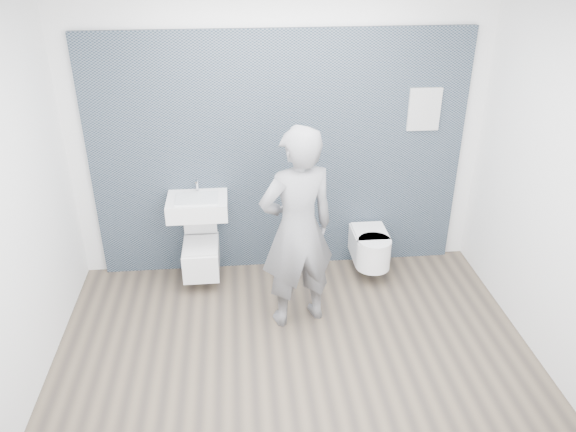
{
  "coord_description": "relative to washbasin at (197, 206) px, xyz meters",
  "views": [
    {
      "loc": [
        -0.41,
        -3.61,
        3.19
      ],
      "look_at": [
        0.0,
        0.6,
        1.0
      ],
      "focal_mm": 35.0,
      "sensor_mm": 36.0,
      "label": 1
    }
  ],
  "objects": [
    {
      "name": "ground",
      "position": [
        0.8,
        -1.23,
        -0.83
      ],
      "size": [
        4.0,
        4.0,
        0.0
      ],
      "primitive_type": "plane",
      "color": "brown",
      "rests_on": "ground"
    },
    {
      "name": "room_shell",
      "position": [
        0.8,
        -1.23,
        0.91
      ],
      "size": [
        4.0,
        4.0,
        4.0
      ],
      "color": "silver",
      "rests_on": "ground"
    },
    {
      "name": "tile_wall",
      "position": [
        0.8,
        0.24,
        -0.83
      ],
      "size": [
        3.6,
        0.06,
        2.4
      ],
      "primitive_type": "cube",
      "color": "black",
      "rests_on": "ground"
    },
    {
      "name": "washbasin",
      "position": [
        0.0,
        0.0,
        0.0
      ],
      "size": [
        0.57,
        0.43,
        0.43
      ],
      "color": "white",
      "rests_on": "ground"
    },
    {
      "name": "toilet_square",
      "position": [
        0.0,
        -0.03,
        -0.53
      ],
      "size": [
        0.35,
        0.5,
        0.68
      ],
      "color": "white",
      "rests_on": "ground"
    },
    {
      "name": "toilet_rounded",
      "position": [
        1.69,
        -0.08,
        -0.51
      ],
      "size": [
        0.34,
        0.58,
        0.32
      ],
      "color": "white",
      "rests_on": "ground"
    },
    {
      "name": "info_placard",
      "position": [
        2.18,
        0.2,
        -0.83
      ],
      "size": [
        0.31,
        0.03,
        0.41
      ],
      "primitive_type": "cube",
      "color": "white",
      "rests_on": "ground"
    },
    {
      "name": "visitor",
      "position": [
        0.87,
        -0.73,
        0.09
      ],
      "size": [
        0.77,
        0.61,
        1.84
      ],
      "primitive_type": "imported",
      "rotation": [
        0.0,
        0.0,
        3.42
      ],
      "color": "slate",
      "rests_on": "ground"
    }
  ]
}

